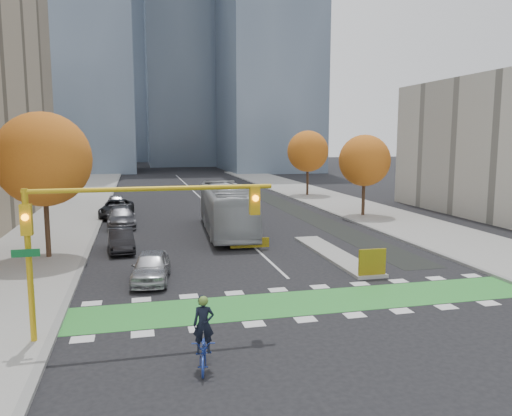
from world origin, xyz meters
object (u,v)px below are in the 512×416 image
tree_east_near (364,161)px  parked_car_c (121,217)px  hazard_board (372,262)px  bus (226,209)px  tree_west (43,159)px  parked_car_a (151,267)px  parked_car_d (117,209)px  parked_car_b (121,240)px  parked_car_e (117,202)px  cyclist (204,344)px  traffic_signal_west (110,222)px  tree_east_far (308,151)px

tree_east_near → parked_car_c: (-20.30, -0.30, -4.11)m
hazard_board → bus: (-4.82, 13.34, 0.93)m
tree_west → parked_car_c: (3.70, 9.70, -4.87)m
parked_car_a → parked_car_c: 15.65m
parked_car_c → parked_car_d: 5.03m
tree_east_near → parked_car_d: size_ratio=1.31×
hazard_board → parked_car_b: (-12.07, 8.84, -0.13)m
tree_west → parked_car_b: size_ratio=2.02×
parked_car_a → parked_car_e: 25.66m
tree_west → bus: (11.18, 5.54, -3.88)m
parked_car_a → tree_west: bearing=140.3°
parked_car_a → parked_car_b: parked_car_a is taller
parked_car_d → parked_car_c: bearing=-78.4°
tree_east_near → cyclist: tree_east_near is taller
traffic_signal_west → parked_car_d: traffic_signal_west is taller
tree_east_far → parked_car_c: bearing=-141.9°
bus → cyclist: bearing=-98.3°
parked_car_b → parked_car_c: size_ratio=0.79×
tree_east_near → parked_car_a: 24.71m
tree_east_far → parked_car_d: size_ratio=1.42×
traffic_signal_west → parked_car_b: bearing=90.6°
traffic_signal_west → parked_car_a: size_ratio=2.02×
tree_west → tree_east_far: 35.73m
hazard_board → parked_car_d: bearing=119.7°
tree_east_near → parked_car_e: tree_east_near is taller
tree_west → bus: tree_west is taller
parked_car_d → traffic_signal_west: bearing=-82.4°
parked_car_a → hazard_board: bearing=-3.5°
cyclist → bus: 21.48m
tree_east_near → tree_west: bearing=-157.4°
tree_east_near → parked_car_e: bearing=155.2°
parked_car_b → traffic_signal_west: bearing=-94.3°
tree_west → tree_east_far: bearing=46.7°
tree_east_near → parked_car_d: tree_east_near is taller
tree_west → parked_car_c: size_ratio=1.59×
tree_west → tree_east_far: (24.50, 26.00, -0.38)m
tree_east_far → traffic_signal_west: 43.61m
cyclist → parked_car_a: bearing=106.6°
parked_car_d → parked_car_e: 5.00m
tree_west → hazard_board: bearing=-26.0°
parked_car_e → bus: bearing=-65.5°
parked_car_a → parked_car_b: 7.06m
hazard_board → tree_east_near: bearing=65.8°
traffic_signal_west → parked_car_a: 7.58m
bus → parked_car_b: size_ratio=3.05×
tree_east_far → traffic_signal_west: bearing=-117.9°
parked_car_b → parked_car_a: bearing=-82.0°
parked_car_b → parked_car_c: bearing=86.6°
bus → parked_car_c: bearing=154.5°
cyclist → traffic_signal_west: bearing=141.5°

